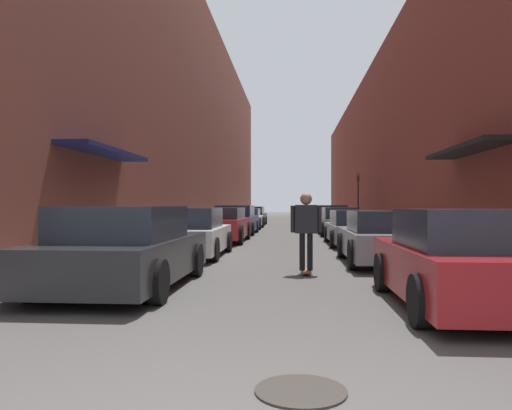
{
  "coord_description": "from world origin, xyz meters",
  "views": [
    {
      "loc": [
        0.29,
        -2.39,
        1.41
      ],
      "look_at": [
        -0.75,
        11.58,
        1.41
      ],
      "focal_mm": 35.0,
      "sensor_mm": 36.0,
      "label": 1
    }
  ],
  "objects_px": {
    "parked_car_left_4": "(246,219)",
    "skateboarder": "(306,224)",
    "parked_car_right_5": "(324,216)",
    "manhole_cover": "(301,391)",
    "parked_car_left_2": "(222,225)",
    "traffic_light": "(358,193)",
    "parked_car_right_4": "(331,218)",
    "parked_car_left_0": "(126,249)",
    "parked_car_left_1": "(188,233)",
    "parked_car_right_0": "(461,261)",
    "parked_car_right_1": "(387,238)",
    "parked_car_right_3": "(339,222)",
    "parked_car_right_2": "(356,228)",
    "parked_car_left_5": "(252,216)",
    "parked_car_left_3": "(236,220)"
  },
  "relations": [
    {
      "from": "parked_car_left_0",
      "to": "parked_car_right_2",
      "type": "distance_m",
      "value": 10.77
    },
    {
      "from": "parked_car_left_2",
      "to": "parked_car_right_1",
      "type": "relative_size",
      "value": 1.17
    },
    {
      "from": "parked_car_right_0",
      "to": "manhole_cover",
      "type": "xyz_separation_m",
      "value": [
        -2.23,
        -3.22,
        -0.64
      ]
    },
    {
      "from": "parked_car_left_4",
      "to": "skateboarder",
      "type": "distance_m",
      "value": 19.5
    },
    {
      "from": "parked_car_left_3",
      "to": "parked_car_right_5",
      "type": "bearing_deg",
      "value": 66.21
    },
    {
      "from": "parked_car_left_1",
      "to": "parked_car_left_3",
      "type": "height_order",
      "value": "parked_car_left_3"
    },
    {
      "from": "parked_car_left_0",
      "to": "parked_car_right_0",
      "type": "distance_m",
      "value": 5.27
    },
    {
      "from": "parked_car_left_0",
      "to": "parked_car_left_1",
      "type": "relative_size",
      "value": 1.07
    },
    {
      "from": "parked_car_left_4",
      "to": "skateboarder",
      "type": "bearing_deg",
      "value": -80.95
    },
    {
      "from": "parked_car_left_1",
      "to": "parked_car_right_2",
      "type": "height_order",
      "value": "parked_car_left_1"
    },
    {
      "from": "parked_car_left_0",
      "to": "parked_car_left_3",
      "type": "relative_size",
      "value": 1.02
    },
    {
      "from": "parked_car_left_1",
      "to": "parked_car_right_3",
      "type": "height_order",
      "value": "parked_car_left_1"
    },
    {
      "from": "parked_car_right_5",
      "to": "manhole_cover",
      "type": "relative_size",
      "value": 6.84
    },
    {
      "from": "skateboarder",
      "to": "parked_car_left_5",
      "type": "bearing_deg",
      "value": 97.21
    },
    {
      "from": "parked_car_left_1",
      "to": "parked_car_right_2",
      "type": "relative_size",
      "value": 0.9
    },
    {
      "from": "parked_car_right_2",
      "to": "parked_car_right_4",
      "type": "bearing_deg",
      "value": 90.12
    },
    {
      "from": "parked_car_left_4",
      "to": "manhole_cover",
      "type": "xyz_separation_m",
      "value": [
        2.86,
        -25.72,
        -0.58
      ]
    },
    {
      "from": "parked_car_left_0",
      "to": "skateboarder",
      "type": "relative_size",
      "value": 2.72
    },
    {
      "from": "parked_car_left_3",
      "to": "parked_car_right_0",
      "type": "bearing_deg",
      "value": -73.49
    },
    {
      "from": "parked_car_left_0",
      "to": "parked_car_left_2",
      "type": "height_order",
      "value": "parked_car_left_0"
    },
    {
      "from": "parked_car_left_4",
      "to": "parked_car_right_2",
      "type": "distance_m",
      "value": 12.74
    },
    {
      "from": "parked_car_left_1",
      "to": "parked_car_right_0",
      "type": "distance_m",
      "value": 8.3
    },
    {
      "from": "parked_car_right_0",
      "to": "parked_car_right_1",
      "type": "height_order",
      "value": "parked_car_right_0"
    },
    {
      "from": "parked_car_left_5",
      "to": "parked_car_right_4",
      "type": "height_order",
      "value": "parked_car_right_4"
    },
    {
      "from": "parked_car_left_2",
      "to": "parked_car_right_4",
      "type": "bearing_deg",
      "value": 64.12
    },
    {
      "from": "parked_car_right_1",
      "to": "parked_car_left_1",
      "type": "bearing_deg",
      "value": 164.9
    },
    {
      "from": "parked_car_left_0",
      "to": "traffic_light",
      "type": "distance_m",
      "value": 24.25
    },
    {
      "from": "parked_car_right_5",
      "to": "manhole_cover",
      "type": "bearing_deg",
      "value": -93.84
    },
    {
      "from": "parked_car_left_5",
      "to": "skateboarder",
      "type": "xyz_separation_m",
      "value": [
        3.12,
        -24.71,
        0.39
      ]
    },
    {
      "from": "traffic_light",
      "to": "parked_car_right_1",
      "type": "bearing_deg",
      "value": -95.38
    },
    {
      "from": "parked_car_left_1",
      "to": "parked_car_right_3",
      "type": "distance_m",
      "value": 11.11
    },
    {
      "from": "parked_car_right_1",
      "to": "parked_car_right_2",
      "type": "xyz_separation_m",
      "value": [
        -0.02,
        5.66,
        -0.03
      ]
    },
    {
      "from": "parked_car_left_1",
      "to": "manhole_cover",
      "type": "bearing_deg",
      "value": -73.28
    },
    {
      "from": "parked_car_left_4",
      "to": "parked_car_right_5",
      "type": "xyz_separation_m",
      "value": [
        4.98,
        5.85,
        0.05
      ]
    },
    {
      "from": "parked_car_left_5",
      "to": "parked_car_right_1",
      "type": "bearing_deg",
      "value": -77.43
    },
    {
      "from": "parked_car_left_0",
      "to": "traffic_light",
      "type": "bearing_deg",
      "value": 73.49
    },
    {
      "from": "parked_car_right_3",
      "to": "parked_car_left_3",
      "type": "bearing_deg",
      "value": 172.02
    },
    {
      "from": "parked_car_left_3",
      "to": "parked_car_right_3",
      "type": "distance_m",
      "value": 4.98
    },
    {
      "from": "parked_car_left_1",
      "to": "parked_car_right_3",
      "type": "relative_size",
      "value": 1.06
    },
    {
      "from": "parked_car_left_4",
      "to": "skateboarder",
      "type": "relative_size",
      "value": 2.67
    },
    {
      "from": "skateboarder",
      "to": "traffic_light",
      "type": "distance_m",
      "value": 21.59
    },
    {
      "from": "parked_car_left_1",
      "to": "parked_car_left_5",
      "type": "xyz_separation_m",
      "value": [
        0.01,
        21.46,
        -0.01
      ]
    },
    {
      "from": "skateboarder",
      "to": "parked_car_right_1",
      "type": "bearing_deg",
      "value": 43.73
    },
    {
      "from": "parked_car_left_0",
      "to": "parked_car_left_2",
      "type": "distance_m",
      "value": 10.66
    },
    {
      "from": "parked_car_left_2",
      "to": "traffic_light",
      "type": "relative_size",
      "value": 1.45
    },
    {
      "from": "parked_car_right_4",
      "to": "manhole_cover",
      "type": "distance_m",
      "value": 25.37
    },
    {
      "from": "parked_car_left_2",
      "to": "parked_car_right_1",
      "type": "bearing_deg",
      "value": -53.86
    },
    {
      "from": "parked_car_right_3",
      "to": "parked_car_left_1",
      "type": "bearing_deg",
      "value": -116.88
    },
    {
      "from": "parked_car_left_1",
      "to": "parked_car_left_3",
      "type": "xyz_separation_m",
      "value": [
        0.09,
        10.6,
        0.03
      ]
    },
    {
      "from": "parked_car_right_0",
      "to": "manhole_cover",
      "type": "bearing_deg",
      "value": -124.75
    }
  ]
}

